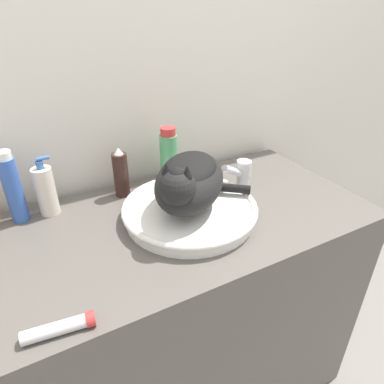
{
  "coord_description": "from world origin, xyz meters",
  "views": [
    {
      "loc": [
        -0.4,
        -0.5,
        1.49
      ],
      "look_at": [
        0.03,
        0.28,
        0.98
      ],
      "focal_mm": 32.0,
      "sensor_mm": 36.0,
      "label": 1
    }
  ],
  "objects_px": {
    "faucet": "(241,175)",
    "cream_tube": "(60,328)",
    "mouthwash_bottle": "(169,157)",
    "shampoo_bottle_tall": "(13,188)",
    "cat": "(189,180)",
    "hairspray_can_black": "(121,174)",
    "soap_pump_bottle": "(46,191)"
  },
  "relations": [
    {
      "from": "cat",
      "to": "faucet",
      "type": "xyz_separation_m",
      "value": [
        0.24,
        0.06,
        -0.07
      ]
    },
    {
      "from": "cat",
      "to": "mouthwash_bottle",
      "type": "bearing_deg",
      "value": -147.57
    },
    {
      "from": "faucet",
      "to": "hairspray_can_black",
      "type": "bearing_deg",
      "value": -39.34
    },
    {
      "from": "cat",
      "to": "shampoo_bottle_tall",
      "type": "relative_size",
      "value": 1.68
    },
    {
      "from": "hairspray_can_black",
      "to": "cream_tube",
      "type": "bearing_deg",
      "value": -121.28
    },
    {
      "from": "cat",
      "to": "soap_pump_bottle",
      "type": "xyz_separation_m",
      "value": [
        -0.38,
        0.25,
        -0.06
      ]
    },
    {
      "from": "hairspray_can_black",
      "to": "soap_pump_bottle",
      "type": "height_order",
      "value": "soap_pump_bottle"
    },
    {
      "from": "cat",
      "to": "mouthwash_bottle",
      "type": "height_order",
      "value": "cat"
    },
    {
      "from": "cream_tube",
      "to": "soap_pump_bottle",
      "type": "bearing_deg",
      "value": 83.65
    },
    {
      "from": "soap_pump_bottle",
      "to": "cat",
      "type": "bearing_deg",
      "value": -33.16
    },
    {
      "from": "hairspray_can_black",
      "to": "shampoo_bottle_tall",
      "type": "xyz_separation_m",
      "value": [
        -0.33,
        0.0,
        0.03
      ]
    },
    {
      "from": "cat",
      "to": "mouthwash_bottle",
      "type": "relative_size",
      "value": 1.79
    },
    {
      "from": "faucet",
      "to": "cream_tube",
      "type": "bearing_deg",
      "value": 11.5
    },
    {
      "from": "shampoo_bottle_tall",
      "to": "mouthwash_bottle",
      "type": "bearing_deg",
      "value": 0.0
    },
    {
      "from": "cat",
      "to": "cream_tube",
      "type": "height_order",
      "value": "cat"
    },
    {
      "from": "mouthwash_bottle",
      "to": "cream_tube",
      "type": "xyz_separation_m",
      "value": [
        -0.48,
        -0.49,
        -0.09
      ]
    },
    {
      "from": "mouthwash_bottle",
      "to": "cream_tube",
      "type": "bearing_deg",
      "value": -134.35
    },
    {
      "from": "soap_pump_bottle",
      "to": "cream_tube",
      "type": "height_order",
      "value": "soap_pump_bottle"
    },
    {
      "from": "shampoo_bottle_tall",
      "to": "hairspray_can_black",
      "type": "bearing_deg",
      "value": 0.0
    },
    {
      "from": "hairspray_can_black",
      "to": "mouthwash_bottle",
      "type": "distance_m",
      "value": 0.18
    },
    {
      "from": "cat",
      "to": "cream_tube",
      "type": "xyz_separation_m",
      "value": [
        -0.43,
        -0.24,
        -0.12
      ]
    },
    {
      "from": "cream_tube",
      "to": "hairspray_can_black",
      "type": "bearing_deg",
      "value": 58.72
    },
    {
      "from": "shampoo_bottle_tall",
      "to": "faucet",
      "type": "bearing_deg",
      "value": -14.68
    },
    {
      "from": "faucet",
      "to": "shampoo_bottle_tall",
      "type": "xyz_separation_m",
      "value": [
        -0.7,
        0.18,
        0.04
      ]
    },
    {
      "from": "faucet",
      "to": "cream_tube",
      "type": "height_order",
      "value": "faucet"
    },
    {
      "from": "shampoo_bottle_tall",
      "to": "soap_pump_bottle",
      "type": "bearing_deg",
      "value": 0.0
    },
    {
      "from": "cat",
      "to": "hairspray_can_black",
      "type": "relative_size",
      "value": 2.19
    },
    {
      "from": "hairspray_can_black",
      "to": "faucet",
      "type": "bearing_deg",
      "value": -26.3
    },
    {
      "from": "hairspray_can_black",
      "to": "shampoo_bottle_tall",
      "type": "relative_size",
      "value": 0.77
    },
    {
      "from": "faucet",
      "to": "cat",
      "type": "bearing_deg",
      "value": 1.5
    },
    {
      "from": "faucet",
      "to": "hairspray_can_black",
      "type": "height_order",
      "value": "hairspray_can_black"
    },
    {
      "from": "faucet",
      "to": "mouthwash_bottle",
      "type": "bearing_deg",
      "value": -56.98
    }
  ]
}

